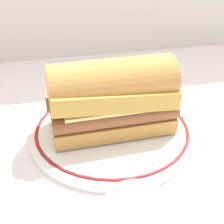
# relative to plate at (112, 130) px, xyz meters

# --- Properties ---
(ground_plane) EXTENTS (1.50, 1.50, 0.00)m
(ground_plane) POSITION_rel_plate_xyz_m (-0.01, 0.01, -0.01)
(ground_plane) COLOR white
(plate) EXTENTS (0.29, 0.29, 0.01)m
(plate) POSITION_rel_plate_xyz_m (0.00, 0.00, 0.00)
(plate) COLOR white
(plate) RESTS_ON ground_plane
(sausage_sandwich) EXTENTS (0.21, 0.10, 0.13)m
(sausage_sandwich) POSITION_rel_plate_xyz_m (0.00, 0.00, 0.07)
(sausage_sandwich) COLOR #C58F43
(sausage_sandwich) RESTS_ON plate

